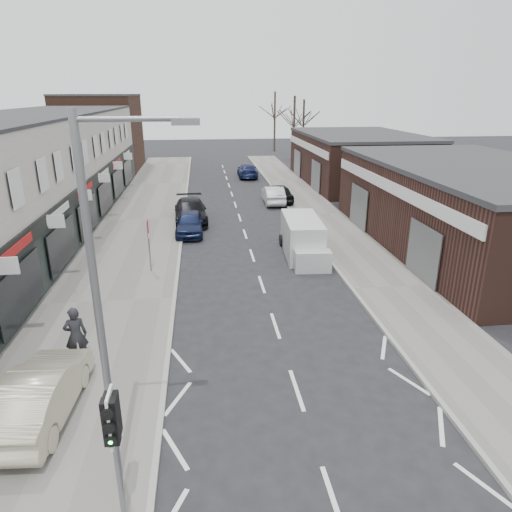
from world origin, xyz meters
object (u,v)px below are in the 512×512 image
object	(u,v)px
parked_car_left_a	(190,223)
parked_car_left_b	(191,211)
white_van	(303,238)
parked_car_right_a	(273,195)
warning_sign	(149,230)
parked_car_right_c	(247,171)
pedestrian	(76,335)
street_lamp	(105,295)
sedan_on_pavement	(41,393)
parked_car_right_b	(278,193)
traffic_light	(113,429)

from	to	relation	value
parked_car_left_a	parked_car_left_b	distance (m)	2.83
white_van	parked_car_right_a	bearing A→B (deg)	92.21
warning_sign	parked_car_left_b	xyz separation A→B (m)	(1.76, 9.30, -1.44)
parked_car_right_c	parked_car_left_b	bearing A→B (deg)	72.48
pedestrian	parked_car_right_a	bearing A→B (deg)	-131.26
street_lamp	sedan_on_pavement	size ratio (longest dim) A/B	1.81
sedan_on_pavement	parked_car_right_a	size ratio (longest dim) A/B	1.06
warning_sign	white_van	xyz separation A→B (m)	(7.86, 1.70, -1.25)
parked_car_left_b	parked_car_right_b	bearing A→B (deg)	33.61
traffic_light	street_lamp	bearing A→B (deg)	95.88
white_van	parked_car_left_a	size ratio (longest dim) A/B	1.28
warning_sign	sedan_on_pavement	distance (m)	10.72
parked_car_right_b	parked_car_right_c	world-z (taller)	parked_car_right_b
pedestrian	parked_car_left_b	size ratio (longest dim) A/B	0.37
parked_car_right_c	pedestrian	bearing A→B (deg)	76.12
parked_car_right_a	parked_car_right_b	xyz separation A→B (m)	(0.46, 0.35, 0.06)
sedan_on_pavement	parked_car_left_b	bearing A→B (deg)	-96.96
street_lamp	pedestrian	distance (m)	6.45
traffic_light	pedestrian	bearing A→B (deg)	110.78
street_lamp	parked_car_right_b	world-z (taller)	street_lamp
warning_sign	white_van	size ratio (longest dim) A/B	0.51
traffic_light	warning_sign	bearing A→B (deg)	93.10
parked_car_left_a	parked_car_right_c	xyz separation A→B (m)	(5.60, 19.74, -0.01)
white_van	parked_car_left_b	distance (m)	9.75
pedestrian	parked_car_left_a	size ratio (longest dim) A/B	0.47
sedan_on_pavement	parked_car_right_b	size ratio (longest dim) A/B	1.01
street_lamp	parked_car_left_a	world-z (taller)	street_lamp
parked_car_right_a	parked_car_right_b	distance (m)	0.58
white_van	parked_car_right_b	distance (m)	12.76
parked_car_left_b	street_lamp	bearing A→B (deg)	-96.01
white_van	sedan_on_pavement	xyz separation A→B (m)	(-9.74, -12.17, -0.11)
street_lamp	parked_car_right_a	distance (m)	28.21
street_lamp	parked_car_right_c	distance (m)	39.78
parked_car_right_c	street_lamp	bearing A→B (deg)	81.02
street_lamp	parked_car_right_c	size ratio (longest dim) A/B	1.67
traffic_light	parked_car_left_a	bearing A→B (deg)	87.21
pedestrian	parked_car_left_b	world-z (taller)	pedestrian
street_lamp	white_van	world-z (taller)	street_lamp
white_van	parked_car_right_b	world-z (taller)	white_van
parked_car_right_a	parked_car_left_b	bearing A→B (deg)	37.61
parked_car_right_b	parked_car_right_c	xyz separation A→B (m)	(-1.30, 11.77, -0.05)
pedestrian	parked_car_left_b	xyz separation A→B (m)	(3.33, 17.17, -0.33)
traffic_light	sedan_on_pavement	xyz separation A→B (m)	(-2.64, 3.55, -1.57)
pedestrian	parked_car_left_b	distance (m)	17.49
traffic_light	warning_sign	world-z (taller)	traffic_light
street_lamp	parked_car_left_b	xyz separation A→B (m)	(1.13, 22.10, -3.86)
sedan_on_pavement	pedestrian	distance (m)	2.63
warning_sign	parked_car_left_b	distance (m)	9.57
sedan_on_pavement	parked_car_right_c	size ratio (longest dim) A/B	0.92
street_lamp	white_van	distance (m)	16.61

